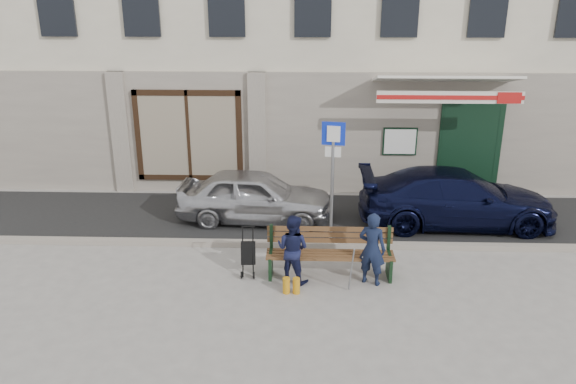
{
  "coord_description": "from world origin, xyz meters",
  "views": [
    {
      "loc": [
        -0.12,
        -9.32,
        5.14
      ],
      "look_at": [
        -0.49,
        1.6,
        1.2
      ],
      "focal_mm": 35.0,
      "sensor_mm": 36.0,
      "label": 1
    }
  ],
  "objects_px": {
    "woman": "(293,249)",
    "stroller": "(248,254)",
    "car_silver": "(255,196)",
    "car_navy": "(456,198)",
    "parking_sign": "(333,163)",
    "man": "(372,249)",
    "bench": "(328,254)"
  },
  "relations": [
    {
      "from": "woman",
      "to": "car_silver",
      "type": "bearing_deg",
      "value": -45.99
    },
    {
      "from": "parking_sign",
      "to": "man",
      "type": "distance_m",
      "value": 2.28
    },
    {
      "from": "car_silver",
      "to": "bench",
      "type": "bearing_deg",
      "value": -145.11
    },
    {
      "from": "stroller",
      "to": "car_navy",
      "type": "bearing_deg",
      "value": 26.56
    },
    {
      "from": "car_silver",
      "to": "parking_sign",
      "type": "distance_m",
      "value": 2.32
    },
    {
      "from": "car_silver",
      "to": "parking_sign",
      "type": "height_order",
      "value": "parking_sign"
    },
    {
      "from": "car_silver",
      "to": "stroller",
      "type": "height_order",
      "value": "car_silver"
    },
    {
      "from": "car_silver",
      "to": "woman",
      "type": "bearing_deg",
      "value": -157.67
    },
    {
      "from": "parking_sign",
      "to": "woman",
      "type": "height_order",
      "value": "parking_sign"
    },
    {
      "from": "car_silver",
      "to": "stroller",
      "type": "xyz_separation_m",
      "value": [
        0.1,
        -2.67,
        -0.19
      ]
    },
    {
      "from": "woman",
      "to": "stroller",
      "type": "height_order",
      "value": "woman"
    },
    {
      "from": "stroller",
      "to": "bench",
      "type": "bearing_deg",
      "value": -4.33
    },
    {
      "from": "parking_sign",
      "to": "man",
      "type": "xyz_separation_m",
      "value": [
        0.67,
        -1.91,
        -1.05
      ]
    },
    {
      "from": "parking_sign",
      "to": "stroller",
      "type": "xyz_separation_m",
      "value": [
        -1.63,
        -1.64,
        -1.33
      ]
    },
    {
      "from": "stroller",
      "to": "woman",
      "type": "bearing_deg",
      "value": -18.02
    },
    {
      "from": "car_navy",
      "to": "parking_sign",
      "type": "bearing_deg",
      "value": 108.69
    },
    {
      "from": "parking_sign",
      "to": "bench",
      "type": "distance_m",
      "value": 2.11
    },
    {
      "from": "car_navy",
      "to": "stroller",
      "type": "bearing_deg",
      "value": 120.13
    },
    {
      "from": "man",
      "to": "woman",
      "type": "bearing_deg",
      "value": 21.68
    },
    {
      "from": "bench",
      "to": "woman",
      "type": "bearing_deg",
      "value": -163.26
    },
    {
      "from": "car_navy",
      "to": "bench",
      "type": "xyz_separation_m",
      "value": [
        -3.04,
        -2.64,
        -0.19
      ]
    },
    {
      "from": "parking_sign",
      "to": "stroller",
      "type": "distance_m",
      "value": 2.67
    },
    {
      "from": "car_navy",
      "to": "bench",
      "type": "bearing_deg",
      "value": 131.18
    },
    {
      "from": "car_navy",
      "to": "parking_sign",
      "type": "relative_size",
      "value": 1.7
    },
    {
      "from": "car_navy",
      "to": "stroller",
      "type": "xyz_separation_m",
      "value": [
        -4.54,
        -2.61,
        -0.23
      ]
    },
    {
      "from": "car_silver",
      "to": "woman",
      "type": "distance_m",
      "value": 3.05
    },
    {
      "from": "car_silver",
      "to": "stroller",
      "type": "relative_size",
      "value": 3.8
    },
    {
      "from": "parking_sign",
      "to": "woman",
      "type": "bearing_deg",
      "value": -102.86
    },
    {
      "from": "man",
      "to": "car_navy",
      "type": "bearing_deg",
      "value": -104.26
    },
    {
      "from": "car_navy",
      "to": "parking_sign",
      "type": "height_order",
      "value": "parking_sign"
    },
    {
      "from": "woman",
      "to": "stroller",
      "type": "distance_m",
      "value": 0.91
    },
    {
      "from": "car_navy",
      "to": "man",
      "type": "height_order",
      "value": "man"
    }
  ]
}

